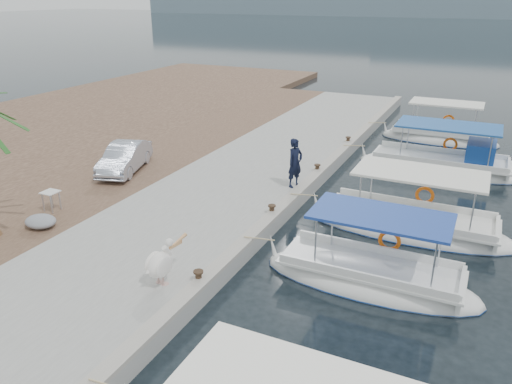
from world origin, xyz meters
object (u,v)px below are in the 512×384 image
fishing_caique_d (441,167)px  fisherman (295,163)px  fishing_caique_b (369,280)px  pelican (160,263)px  fishing_caique_c (408,228)px  fishing_caique_e (439,139)px  parked_car (125,158)px

fishing_caique_d → fisherman: (-5.08, -6.10, 1.31)m
fishing_caique_b → fishing_caique_d: bearing=86.3°
fishing_caique_b → pelican: fishing_caique_b is taller
fishing_caique_c → fishing_caique_d: size_ratio=0.95×
pelican → fishing_caique_c: bearing=53.2°
fishing_caique_d → fishing_caique_e: bearing=97.5°
fishing_caique_e → fisherman: bearing=-111.1°
pelican → fishing_caique_e: bearing=75.8°
fishing_caique_c → parked_car: size_ratio=1.92×
fishing_caique_e → parked_car: fishing_caique_e is taller
fishing_caique_b → fishing_caique_e: 16.58m
fishing_caique_d → fishing_caique_e: size_ratio=1.18×
fisherman → fishing_caique_c: bearing=-80.6°
fishing_caique_d → fisherman: size_ratio=3.78×
fishing_caique_d → fishing_caique_b: bearing=-93.7°
fishing_caique_c → fishing_caique_d: bearing=87.7°
parked_car → fishing_caique_b: bearing=-35.5°
fishing_caique_b → fisherman: (-4.35, 5.20, 1.38)m
fishing_caique_d → pelican: 15.59m
parked_car → fisherman: bearing=-6.9°
fishing_caique_d → parked_car: bearing=-149.0°
fishing_caique_c → pelican: (-5.39, -7.21, 0.99)m
fishing_caique_d → fisherman: bearing=-129.8°
parked_car → fishing_caique_c: bearing=-16.6°
fishing_caique_c → parked_car: fishing_caique_c is taller
fishing_caique_b → fishing_caique_e: size_ratio=0.99×
fishing_caique_e → fishing_caique_c: bearing=-88.2°
fishing_caique_b → fisherman: bearing=129.9°
fishing_caique_c → fishing_caique_d: 7.28m
fishing_caique_b → pelican: (-4.95, -3.18, 0.99)m
fishing_caique_e → fisherman: (-4.39, -11.38, 1.38)m
pelican → fishing_caique_d: bearing=68.6°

